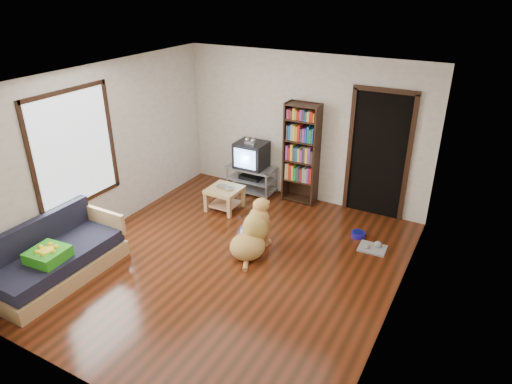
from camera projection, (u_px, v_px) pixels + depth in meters
The scene contains 18 objects.
ground at pixel (230, 263), 6.52m from camera, with size 5.00×5.00×0.00m, color #54200E.
ceiling at pixel (224, 80), 5.41m from camera, with size 5.00×5.00×0.00m, color white.
wall_back at pixel (303, 129), 7.94m from camera, with size 4.50×4.50×0.00m, color silver.
wall_front at pixel (76, 282), 3.99m from camera, with size 4.50×4.50×0.00m, color silver.
wall_left at pixel (102, 151), 6.94m from camera, with size 5.00×5.00×0.00m, color silver.
wall_right at pixel (402, 220), 4.99m from camera, with size 5.00×5.00×0.00m, color silver.
green_cushion at pixel (48, 255), 5.83m from camera, with size 0.44×0.44×0.15m, color green.
laptop at pixel (223, 188), 7.83m from camera, with size 0.32×0.21×0.03m, color #B7B8BB.
dog_bowl at pixel (358, 234), 7.16m from camera, with size 0.22×0.22×0.08m, color #1E148C.
grey_rag at pixel (372, 248), 6.85m from camera, with size 0.40×0.32×0.03m, color #959595.
window at pixel (74, 149), 6.45m from camera, with size 0.03×1.46×1.70m.
doorway at pixel (379, 152), 7.42m from camera, with size 1.03×0.05×2.19m.
tv_stand at pixel (251, 178), 8.58m from camera, with size 0.90×0.45×0.50m.
crt_tv at pixel (252, 154), 8.39m from camera, with size 0.55×0.52×0.58m.
bookshelf at pixel (302, 148), 7.93m from camera, with size 0.60×0.30×1.80m.
sofa at pixel (57, 260), 6.13m from camera, with size 0.80×1.80×0.80m.
coffee_table at pixel (225, 195), 7.91m from camera, with size 0.55×0.55×0.40m.
dog at pixel (253, 234), 6.68m from camera, with size 0.55×1.00×0.81m.
Camera 1 is at (2.95, -4.60, 3.73)m, focal length 32.00 mm.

